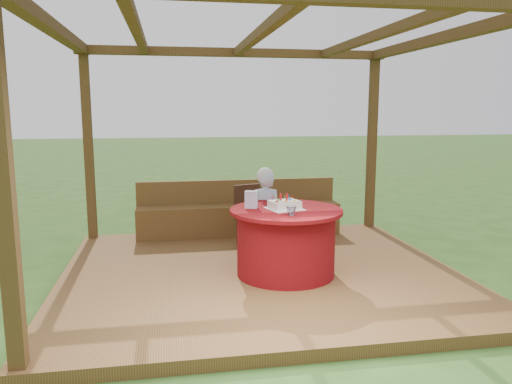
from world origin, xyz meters
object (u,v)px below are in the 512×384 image
at_px(table, 286,241).
at_px(bench, 239,217).
at_px(birthday_cake, 285,205).
at_px(drinking_glass, 291,211).
at_px(elderly_woman, 265,212).
at_px(gift_bag, 251,200).
at_px(chair, 250,213).

bearing_deg(table, bench, 97.74).
height_order(birthday_cake, drinking_glass, birthday_cake).
xyz_separation_m(bench, elderly_woman, (0.15, -1.26, 0.32)).
bearing_deg(gift_bag, chair, 99.79).
bearing_deg(bench, chair, -84.56).
bearing_deg(table, chair, 98.96).
xyz_separation_m(chair, elderly_woman, (0.09, -0.59, 0.14)).
bearing_deg(gift_bag, bench, 105.09).
xyz_separation_m(chair, birthday_cake, (0.18, -1.25, 0.35)).
height_order(chair, birthday_cake, birthday_cake).
xyz_separation_m(chair, gift_bag, (-0.18, -1.13, 0.40)).
xyz_separation_m(bench, gift_bag, (-0.11, -1.80, 0.59)).
bearing_deg(elderly_woman, drinking_glass, -85.26).
distance_m(elderly_woman, gift_bag, 0.65).
xyz_separation_m(bench, table, (0.26, -1.92, 0.12)).
distance_m(chair, drinking_glass, 1.64).
bearing_deg(drinking_glass, elderly_woman, 94.74).
bearing_deg(birthday_cake, chair, 98.15).
bearing_deg(bench, gift_bag, -93.58).
relative_size(elderly_woman, gift_bag, 5.92).
bearing_deg(drinking_glass, gift_bag, 126.64).
relative_size(table, drinking_glass, 11.78).
bearing_deg(chair, elderly_woman, -81.53).
bearing_deg(bench, elderly_woman, -83.13).
bearing_deg(table, elderly_woman, 99.40).
relative_size(table, gift_bag, 6.47).
relative_size(chair, gift_bag, 4.32).
bearing_deg(table, birthday_cake, 173.38).
relative_size(bench, chair, 3.58).
bearing_deg(chair, birthday_cake, -81.85).
height_order(elderly_woman, drinking_glass, elderly_woman).
bearing_deg(drinking_glass, birthday_cake, 88.69).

